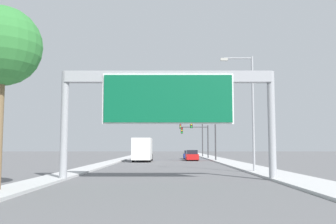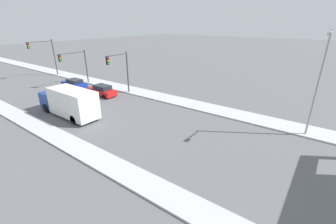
% 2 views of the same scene
% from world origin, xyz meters
% --- Properties ---
extents(sidewalk_right, '(3.00, 120.00, 0.15)m').
position_xyz_m(sidewalk_right, '(7.75, 60.00, 0.07)').
color(sidewalk_right, '#BEBEBE').
rests_on(sidewalk_right, ground).
extents(median_strip_left, '(2.00, 120.00, 0.15)m').
position_xyz_m(median_strip_left, '(-7.25, 60.00, 0.07)').
color(median_strip_left, '#BEBEBE').
rests_on(median_strip_left, ground).
extents(sign_gantry, '(13.36, 0.73, 6.77)m').
position_xyz_m(sign_gantry, '(0.00, 17.86, 5.22)').
color(sign_gantry, '#9EA0A5').
rests_on(sign_gantry, ground).
extents(car_near_left, '(1.76, 4.68, 1.55)m').
position_xyz_m(car_near_left, '(3.50, 50.12, 0.73)').
color(car_near_left, red).
rests_on(car_near_left, ground).
extents(car_far_center, '(1.82, 4.62, 1.41)m').
position_xyz_m(car_far_center, '(3.50, 57.04, 0.67)').
color(car_far_center, navy).
rests_on(car_far_center, ground).
extents(truck_box_primary, '(2.47, 8.46, 3.20)m').
position_xyz_m(truck_box_primary, '(-3.50, 46.81, 1.63)').
color(truck_box_primary, navy).
rests_on(truck_box_primary, ground).
extents(traffic_light_near_intersection, '(3.82, 0.32, 6.07)m').
position_xyz_m(traffic_light_near_intersection, '(5.55, 48.00, 4.06)').
color(traffic_light_near_intersection, '#3D3D3F').
rests_on(traffic_light_near_intersection, ground).
extents(traffic_light_mid_block, '(4.90, 0.32, 5.63)m').
position_xyz_m(traffic_light_mid_block, '(5.10, 58.00, 3.86)').
color(traffic_light_mid_block, '#3D3D3F').
rests_on(traffic_light_mid_block, ground).
extents(traffic_light_far_intersection, '(4.80, 0.32, 6.90)m').
position_xyz_m(traffic_light_far_intersection, '(5.31, 68.00, 4.65)').
color(traffic_light_far_intersection, '#3D3D3F').
rests_on(traffic_light_far_intersection, ground).
extents(palm_tree_foreground, '(3.69, 3.69, 8.56)m').
position_xyz_m(palm_tree_foreground, '(-7.72, 11.73, 6.62)').
color(palm_tree_foreground, brown).
rests_on(palm_tree_foreground, ground).
extents(street_lamp_right, '(2.67, 0.28, 9.38)m').
position_xyz_m(street_lamp_right, '(6.54, 24.73, 5.50)').
color(street_lamp_right, '#9EA0A5').
rests_on(street_lamp_right, ground).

